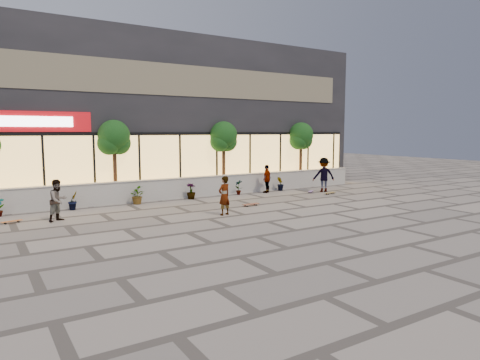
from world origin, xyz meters
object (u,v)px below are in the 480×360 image
tree_mideast (224,138)px  skateboard_center (251,204)px  tree_midwest (114,139)px  skateboard_right_far (311,191)px  skater_right_far (324,175)px  tree_east (301,138)px  skater_left (58,200)px  skateboard_right_near (330,193)px  skateboard_left (12,221)px  skater_right_near (267,179)px  skater_center (224,196)px

tree_mideast → skateboard_center: bearing=-104.5°
tree_midwest → skateboard_right_far: size_ratio=5.64×
skater_right_far → skateboard_center: bearing=39.9°
tree_east → skater_left: 15.17m
skateboard_right_near → skateboard_left: bearing=167.6°
skater_right_far → skateboard_left: bearing=24.4°
skater_right_far → skateboard_right_near: skater_right_far is taller
tree_midwest → skater_right_near: bearing=-10.6°
tree_midwest → skater_center: size_ratio=2.47×
skater_right_near → skater_left: bearing=-22.9°
tree_midwest → skater_right_far: size_ratio=2.05×
tree_east → skateboard_right_far: size_ratio=5.64×
skateboard_center → skateboard_left: size_ratio=1.16×
skater_right_near → skater_right_far: bearing=122.4°
skater_right_near → skateboard_center: (-3.06, -3.04, -0.69)m
skater_right_far → tree_east: bearing=-79.5°
tree_midwest → tree_east: (11.50, 0.00, 0.00)m
tree_midwest → skater_center: (2.77, -5.70, -2.19)m
skater_left → skater_right_far: skater_right_far is taller
skater_left → skater_right_far: (13.94, 0.58, 0.16)m
skateboard_center → skateboard_right_near: bearing=4.9°
skateboard_left → skateboard_right_far: skateboard_right_far is taller
tree_east → skateboard_left: size_ratio=5.25×
tree_midwest → skateboard_right_far: 10.76m
tree_mideast → skateboard_center: (-1.17, -4.51, -2.90)m
tree_mideast → tree_east: same height
skater_center → tree_east: bearing=-162.1°
skater_left → skateboard_right_near: 13.64m
skater_left → skateboard_left: 1.78m
tree_midwest → skateboard_left: tree_midwest is taller
tree_east → skater_right_far: size_ratio=2.05×
tree_mideast → skater_right_near: 3.26m
tree_midwest → skater_center: bearing=-64.1°
skater_center → skateboard_right_near: 8.02m
tree_east → skater_right_far: bearing=-103.6°
tree_mideast → skater_right_far: (4.82, -2.82, -2.03)m
skater_center → skater_right_near: bearing=-155.8°
skater_center → skater_right_far: skater_right_far is taller
skater_center → skater_right_far: (8.05, 2.87, 0.16)m
skater_left → skateboard_right_far: 13.16m
tree_east → skater_right_far: 3.54m
skater_right_far → skater_left: bearing=26.5°
tree_mideast → skater_center: bearing=-119.6°
skater_right_far → skateboard_right_far: (-0.82, 0.12, -0.88)m
tree_midwest → skateboard_left: bearing=-148.2°
tree_midwest → tree_mideast: (6.00, 0.00, 0.00)m
skateboard_right_far → skateboard_center: bearing=161.0°
skateboard_left → skateboard_right_near: (15.17, -0.80, 0.00)m
skater_left → tree_mideast: bearing=-12.3°
skateboard_left → skater_left: bearing=-31.4°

